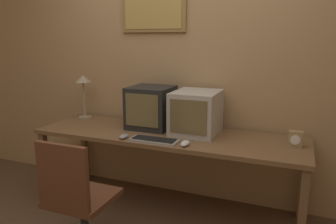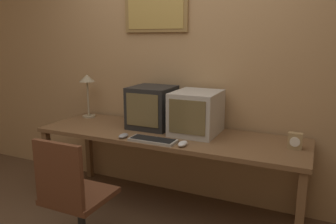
# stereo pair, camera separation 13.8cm
# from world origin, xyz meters

# --- Properties ---
(wall_back) EXTENTS (8.00, 0.08, 2.60)m
(wall_back) POSITION_xyz_m (-0.00, 1.43, 1.30)
(wall_back) COLOR tan
(wall_back) RESTS_ON ground_plane
(desk) EXTENTS (2.33, 0.71, 0.73)m
(desk) POSITION_xyz_m (0.00, 1.02, 0.66)
(desk) COLOR brown
(desk) RESTS_ON ground_plane
(monitor_left) EXTENTS (0.38, 0.38, 0.38)m
(monitor_left) POSITION_xyz_m (-0.22, 1.15, 0.92)
(monitor_left) COLOR black
(monitor_left) RESTS_ON desk
(monitor_right) EXTENTS (0.38, 0.45, 0.37)m
(monitor_right) POSITION_xyz_m (0.22, 1.13, 0.91)
(monitor_right) COLOR #B7B2A8
(monitor_right) RESTS_ON desk
(keyboard_main) EXTENTS (0.38, 0.14, 0.03)m
(keyboard_main) POSITION_xyz_m (-0.01, 0.75, 0.74)
(keyboard_main) COLOR #A8A399
(keyboard_main) RESTS_ON desk
(mouse_near_keyboard) EXTENTS (0.06, 0.12, 0.04)m
(mouse_near_keyboard) POSITION_xyz_m (0.25, 0.75, 0.74)
(mouse_near_keyboard) COLOR silver
(mouse_near_keyboard) RESTS_ON desk
(mouse_far_corner) EXTENTS (0.06, 0.11, 0.03)m
(mouse_far_corner) POSITION_xyz_m (-0.28, 0.75, 0.74)
(mouse_far_corner) COLOR gray
(mouse_far_corner) RESTS_ON desk
(desk_clock) EXTENTS (0.10, 0.06, 0.12)m
(desk_clock) POSITION_xyz_m (1.03, 1.04, 0.79)
(desk_clock) COLOR #A38456
(desk_clock) RESTS_ON desk
(desk_lamp) EXTENTS (0.16, 0.16, 0.44)m
(desk_lamp) POSITION_xyz_m (-1.01, 1.22, 1.07)
(desk_lamp) COLOR tan
(desk_lamp) RESTS_ON desk
(office_chair) EXTENTS (0.44, 0.44, 0.88)m
(office_chair) POSITION_xyz_m (-0.33, 0.18, 0.38)
(office_chair) COLOR black
(office_chair) RESTS_ON ground_plane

